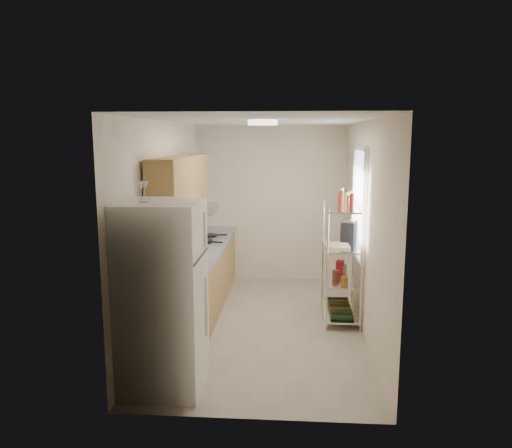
{
  "coord_description": "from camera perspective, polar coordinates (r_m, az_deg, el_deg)",
  "views": [
    {
      "loc": [
        0.34,
        -6.14,
        2.4
      ],
      "look_at": [
        -0.11,
        0.25,
        1.29
      ],
      "focal_mm": 35.0,
      "sensor_mm": 36.0,
      "label": 1
    }
  ],
  "objects": [
    {
      "name": "ceiling_dome",
      "position": [
        5.85,
        0.76,
        11.52
      ],
      "size": [
        0.34,
        0.34,
        0.05
      ],
      "primitive_type": "cylinder",
      "color": "white",
      "rests_on": "room"
    },
    {
      "name": "wine_glass_b",
      "position": [
        4.58,
        -12.59,
        3.62
      ],
      "size": [
        0.07,
        0.07,
        0.2
      ],
      "primitive_type": null,
      "color": "silver",
      "rests_on": "refrigerator"
    },
    {
      "name": "window",
      "position": [
        6.61,
        11.74,
        2.25
      ],
      "size": [
        0.06,
        1.0,
        1.46
      ],
      "primitive_type": "cube",
      "color": "white",
      "rests_on": "room"
    },
    {
      "name": "frying_pan_small",
      "position": [
        7.68,
        -5.24,
        -1.31
      ],
      "size": [
        0.24,
        0.24,
        0.04
      ],
      "primitive_type": "cylinder",
      "rotation": [
        0.0,
        0.0,
        0.19
      ],
      "color": "black",
      "rests_on": "counter_run"
    },
    {
      "name": "wine_glass_a",
      "position": [
        4.58,
        -12.97,
        3.57
      ],
      "size": [
        0.07,
        0.07,
        0.19
      ],
      "primitive_type": null,
      "color": "silver",
      "rests_on": "refrigerator"
    },
    {
      "name": "espresso_machine",
      "position": [
        6.77,
        10.54,
        -0.82
      ],
      "size": [
        0.24,
        0.3,
        0.31
      ],
      "primitive_type": "cube",
      "rotation": [
        0.0,
        0.0,
        -0.27
      ],
      "color": "black",
      "rests_on": "bakers_rack"
    },
    {
      "name": "upper_cabinets",
      "position": [
        6.42,
        -8.52,
        4.47
      ],
      "size": [
        0.33,
        2.2,
        0.72
      ],
      "primitive_type": "cube",
      "color": "#AF864A",
      "rests_on": "room"
    },
    {
      "name": "rice_cooker",
      "position": [
        6.72,
        -6.91,
        -2.29
      ],
      "size": [
        0.23,
        0.23,
        0.19
      ],
      "primitive_type": "cylinder",
      "color": "white",
      "rests_on": "counter_run"
    },
    {
      "name": "frying_pan_large",
      "position": [
        7.25,
        -6.1,
        -1.96
      ],
      "size": [
        0.33,
        0.33,
        0.05
      ],
      "primitive_type": "cylinder",
      "rotation": [
        0.0,
        0.0,
        -0.25
      ],
      "color": "black",
      "rests_on": "counter_run"
    },
    {
      "name": "room",
      "position": [
        6.25,
        0.89,
        -0.29
      ],
      "size": [
        2.52,
        4.42,
        2.62
      ],
      "color": "#AFA28E",
      "rests_on": "ground"
    },
    {
      "name": "counter_run",
      "position": [
        6.98,
        -6.53,
        -6.42
      ],
      "size": [
        0.63,
        3.51,
        0.9
      ],
      "color": "#AF864A",
      "rests_on": "ground"
    },
    {
      "name": "cutting_board",
      "position": [
        6.54,
        9.25,
        -2.42
      ],
      "size": [
        0.3,
        0.39,
        0.03
      ],
      "primitive_type": "cube",
      "rotation": [
        0.0,
        0.0,
        0.0
      ],
      "color": "tan",
      "rests_on": "bakers_rack"
    },
    {
      "name": "storage_bag",
      "position": [
        7.01,
        9.57,
        -4.82
      ],
      "size": [
        0.13,
        0.16,
        0.16
      ],
      "primitive_type": "cube",
      "rotation": [
        0.0,
        0.0,
        -0.23
      ],
      "color": "#A31425",
      "rests_on": "bakers_rack"
    },
    {
      "name": "range_hood",
      "position": [
        7.24,
        -6.64,
        1.76
      ],
      "size": [
        0.5,
        0.6,
        0.12
      ],
      "primitive_type": "cube",
      "color": "#B7BABC",
      "rests_on": "room"
    },
    {
      "name": "refrigerator",
      "position": [
        4.86,
        -10.64,
        -8.15
      ],
      "size": [
        0.75,
        0.75,
        1.82
      ],
      "primitive_type": "cube",
      "color": "white",
      "rests_on": "ground"
    },
    {
      "name": "bakers_rack",
      "position": [
        6.6,
        9.78,
        -1.58
      ],
      "size": [
        0.45,
        0.9,
        1.73
      ],
      "color": "silver",
      "rests_on": "ground"
    }
  ]
}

